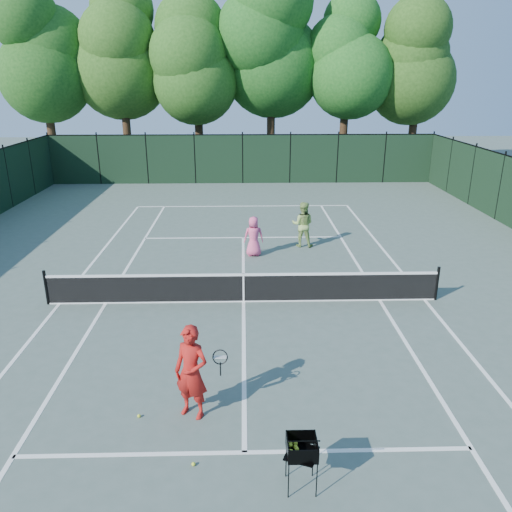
{
  "coord_description": "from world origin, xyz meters",
  "views": [
    {
      "loc": [
        0.02,
        -13.63,
        6.33
      ],
      "look_at": [
        0.4,
        1.0,
        1.1
      ],
      "focal_mm": 35.0,
      "sensor_mm": 36.0,
      "label": 1
    }
  ],
  "objects_px": {
    "player_green": "(303,224)",
    "loose_ball_near_cart": "(193,464)",
    "loose_ball_midcourt": "(139,416)",
    "coach": "(192,372)",
    "ball_hopper": "(302,448)",
    "player_pink": "(254,236)"
  },
  "relations": [
    {
      "from": "coach",
      "to": "ball_hopper",
      "type": "relative_size",
      "value": 2.08
    },
    {
      "from": "coach",
      "to": "player_pink",
      "type": "height_order",
      "value": "coach"
    },
    {
      "from": "player_green",
      "to": "loose_ball_midcourt",
      "type": "relative_size",
      "value": 26.45
    },
    {
      "from": "ball_hopper",
      "to": "loose_ball_midcourt",
      "type": "xyz_separation_m",
      "value": [
        -3.0,
        1.85,
        -0.75
      ]
    },
    {
      "from": "player_pink",
      "to": "ball_hopper",
      "type": "distance_m",
      "value": 11.37
    },
    {
      "from": "coach",
      "to": "player_pink",
      "type": "xyz_separation_m",
      "value": [
        1.41,
        9.44,
        -0.22
      ]
    },
    {
      "from": "player_green",
      "to": "loose_ball_near_cart",
      "type": "relative_size",
      "value": 26.45
    },
    {
      "from": "coach",
      "to": "player_pink",
      "type": "relative_size",
      "value": 1.29
    },
    {
      "from": "player_green",
      "to": "loose_ball_near_cart",
      "type": "bearing_deg",
      "value": 86.03
    },
    {
      "from": "coach",
      "to": "loose_ball_near_cart",
      "type": "relative_size",
      "value": 28.51
    },
    {
      "from": "ball_hopper",
      "to": "loose_ball_near_cart",
      "type": "bearing_deg",
      "value": -174.24
    },
    {
      "from": "player_pink",
      "to": "loose_ball_midcourt",
      "type": "xyz_separation_m",
      "value": [
        -2.48,
        -9.51,
        -0.72
      ]
    },
    {
      "from": "coach",
      "to": "player_green",
      "type": "height_order",
      "value": "coach"
    },
    {
      "from": "player_pink",
      "to": "loose_ball_midcourt",
      "type": "bearing_deg",
      "value": 72.89
    },
    {
      "from": "player_green",
      "to": "ball_hopper",
      "type": "bearing_deg",
      "value": 94.63
    },
    {
      "from": "player_green",
      "to": "loose_ball_near_cart",
      "type": "height_order",
      "value": "player_green"
    },
    {
      "from": "coach",
      "to": "loose_ball_near_cart",
      "type": "distance_m",
      "value": 1.7
    },
    {
      "from": "coach",
      "to": "loose_ball_midcourt",
      "type": "relative_size",
      "value": 28.51
    },
    {
      "from": "coach",
      "to": "player_pink",
      "type": "distance_m",
      "value": 9.55
    },
    {
      "from": "coach",
      "to": "loose_ball_near_cart",
      "type": "bearing_deg",
      "value": -60.06
    },
    {
      "from": "player_green",
      "to": "loose_ball_midcourt",
      "type": "distance_m",
      "value": 11.51
    },
    {
      "from": "ball_hopper",
      "to": "loose_ball_near_cart",
      "type": "xyz_separation_m",
      "value": [
        -1.8,
        0.51,
        -0.75
      ]
    }
  ]
}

